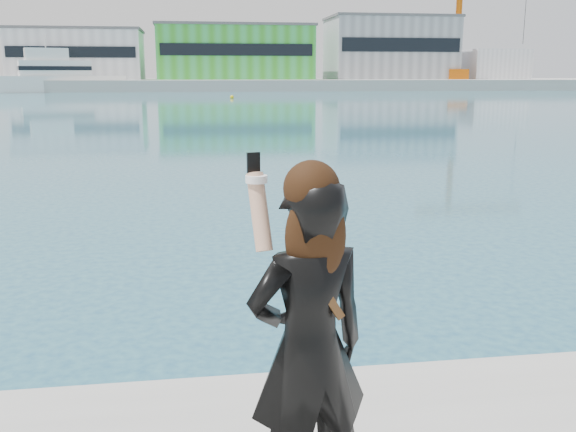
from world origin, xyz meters
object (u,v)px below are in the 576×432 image
object	(u,v)px
motor_yacht	(58,76)
buoy_near	(232,98)
dock_crane	(465,12)
woman	(309,339)

from	to	relation	value
motor_yacht	buoy_near	bearing A→B (deg)	-67.40
dock_crane	woman	distance (m)	134.48
motor_yacht	buoy_near	distance (m)	43.45
dock_crane	buoy_near	world-z (taller)	dock_crane
dock_crane	buoy_near	size ratio (longest dim) A/B	48.00
dock_crane	woman	bearing A→B (deg)	-113.65
motor_yacht	woman	xyz separation A→B (m)	(22.78, -114.11, -0.95)
buoy_near	woman	size ratio (longest dim) A/B	0.27
motor_yacht	buoy_near	world-z (taller)	motor_yacht
motor_yacht	dock_crane	bearing A→B (deg)	-10.50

